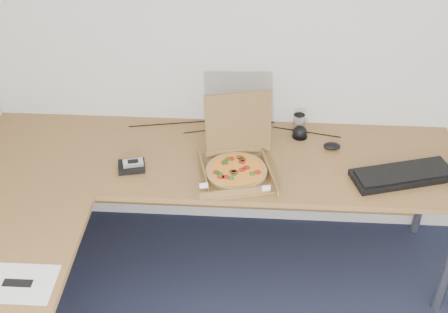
# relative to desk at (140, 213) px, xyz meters

# --- Properties ---
(room_shell) EXTENTS (3.50, 3.50, 2.50)m
(room_shell) POSITION_rel_desk_xyz_m (0.82, -0.97, 0.55)
(room_shell) COLOR beige
(room_shell) RESTS_ON ground
(desk) EXTENTS (2.50, 2.20, 0.73)m
(desk) POSITION_rel_desk_xyz_m (0.00, 0.00, 0.00)
(desk) COLOR olive
(desk) RESTS_ON ground
(pizza_box) EXTENTS (0.34, 0.39, 0.34)m
(pizza_box) POSITION_rel_desk_xyz_m (0.44, 0.29, 0.07)
(pizza_box) COLOR olive
(pizza_box) RESTS_ON desk
(drinking_glass) EXTENTS (0.06, 0.06, 0.11)m
(drinking_glass) POSITION_rel_desk_xyz_m (0.76, 0.68, 0.08)
(drinking_glass) COLOR white
(drinking_glass) RESTS_ON desk
(keyboard) EXTENTS (0.53, 0.31, 0.03)m
(keyboard) POSITION_rel_desk_xyz_m (1.25, 0.31, 0.05)
(keyboard) COLOR black
(keyboard) RESTS_ON desk
(mouse) EXTENTS (0.10, 0.08, 0.03)m
(mouse) POSITION_rel_desk_xyz_m (0.93, 0.53, 0.05)
(mouse) COLOR black
(mouse) RESTS_ON desk
(wallet) EXTENTS (0.15, 0.14, 0.02)m
(wallet) POSITION_rel_desk_xyz_m (-0.09, 0.30, 0.04)
(wallet) COLOR black
(wallet) RESTS_ON desk
(phone) EXTENTS (0.11, 0.08, 0.02)m
(phone) POSITION_rel_desk_xyz_m (-0.08, 0.30, 0.06)
(phone) COLOR #B2B5BA
(phone) RESTS_ON wallet
(paper_sheet) EXTENTS (0.30, 0.21, 0.00)m
(paper_sheet) POSITION_rel_desk_xyz_m (-0.41, -0.48, 0.03)
(paper_sheet) COLOR white
(paper_sheet) RESTS_ON desk
(dome_speaker) EXTENTS (0.08, 0.08, 0.07)m
(dome_speaker) POSITION_rel_desk_xyz_m (0.76, 0.63, 0.07)
(dome_speaker) COLOR black
(dome_speaker) RESTS_ON desk
(cable_bundle) EXTENTS (0.56, 0.12, 0.01)m
(cable_bundle) POSITION_rel_desk_xyz_m (0.38, 0.70, 0.03)
(cable_bundle) COLOR black
(cable_bundle) RESTS_ON desk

